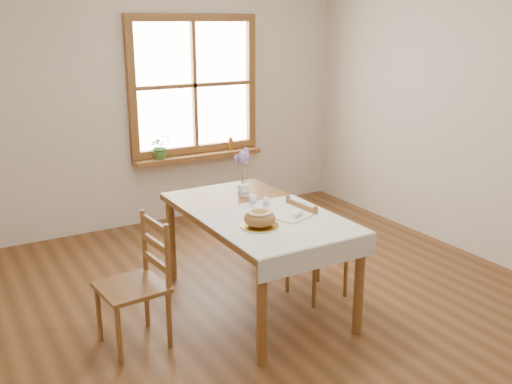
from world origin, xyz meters
TOP-DOWN VIEW (x-y plane):
  - ground at (0.00, 0.00)m, footprint 5.00×5.00m
  - room_walls at (0.00, 0.00)m, footprint 4.60×5.10m
  - window at (0.50, 2.47)m, footprint 1.46×0.08m
  - window_sill at (0.50, 2.40)m, footprint 1.46×0.20m
  - dining_table at (0.00, 0.30)m, footprint 0.90×1.60m
  - table_linen at (0.00, -0.00)m, footprint 0.91×0.99m
  - chair_left at (-1.01, 0.20)m, footprint 0.46×0.45m
  - chair_right at (0.49, 0.18)m, footprint 0.43×0.41m
  - bread_plate at (-0.16, -0.03)m, footprint 0.33×0.33m
  - bread_loaf at (-0.16, -0.03)m, footprint 0.22×0.22m
  - egg_napkin at (0.14, 0.04)m, footprint 0.32×0.29m
  - eggs at (0.14, 0.04)m, footprint 0.25×0.24m
  - salt_shaker at (0.02, 0.38)m, footprint 0.06×0.06m
  - pepper_shaker at (0.09, 0.30)m, footprint 0.06×0.06m
  - flower_vase at (0.10, 0.66)m, footprint 0.09×0.09m
  - lavender_bouquet at (0.10, 0.66)m, footprint 0.16×0.16m
  - potted_plant at (0.06, 2.40)m, footprint 0.23×0.26m
  - amber_bottle at (0.90, 2.40)m, footprint 0.07×0.07m

SIDE VIEW (x-z plane):
  - ground at x=0.00m, z-range 0.00..0.00m
  - chair_right at x=0.49m, z-range 0.00..0.82m
  - chair_left at x=-1.01m, z-range 0.00..0.88m
  - dining_table at x=0.00m, z-range 0.29..1.04m
  - window_sill at x=0.50m, z-range 0.66..0.71m
  - table_linen at x=0.00m, z-range 0.75..0.76m
  - egg_napkin at x=0.14m, z-range 0.76..0.77m
  - bread_plate at x=-0.16m, z-range 0.76..0.77m
  - amber_bottle at x=0.90m, z-range 0.71..0.86m
  - eggs at x=0.14m, z-range 0.77..0.81m
  - flower_vase at x=0.10m, z-range 0.75..0.85m
  - pepper_shaker at x=0.09m, z-range 0.76..0.85m
  - salt_shaker at x=0.02m, z-range 0.76..0.86m
  - potted_plant at x=0.06m, z-range 0.71..0.92m
  - bread_loaf at x=-0.16m, z-range 0.77..0.89m
  - lavender_bouquet at x=0.10m, z-range 0.85..1.14m
  - window at x=0.50m, z-range 0.72..2.18m
  - room_walls at x=0.00m, z-range 0.38..3.03m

